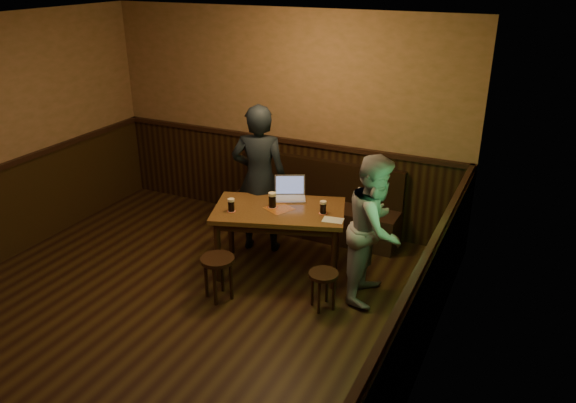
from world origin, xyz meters
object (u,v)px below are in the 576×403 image
(stool_right, at_px, (323,280))
(bench, at_px, (316,210))
(pint_mid, at_px, (272,200))
(laptop, at_px, (290,193))
(pub_table, at_px, (279,217))
(pint_right, at_px, (323,207))
(stool_left, at_px, (218,266))
(pint_left, at_px, (231,205))
(person_suit, at_px, (259,179))
(person_grey, at_px, (375,228))

(stool_right, bearing_deg, bench, 115.05)
(pint_mid, bearing_deg, laptop, 79.85)
(pub_table, xyz_separation_m, laptop, (-0.02, 0.33, 0.17))
(bench, relative_size, pint_right, 15.01)
(stool_left, bearing_deg, stool_right, 15.93)
(pub_table, xyz_separation_m, pint_left, (-0.44, -0.29, 0.18))
(person_suit, bearing_deg, pint_right, 144.76)
(laptop, bearing_deg, person_grey, -45.00)
(stool_left, xyz_separation_m, stool_right, (1.07, 0.30, -0.06))
(pint_right, bearing_deg, stool_right, -66.50)
(person_suit, height_order, person_grey, person_suit)
(pint_left, xyz_separation_m, pint_mid, (0.36, 0.29, 0.01))
(person_suit, relative_size, person_grey, 1.16)
(stool_left, bearing_deg, pint_left, 103.79)
(pub_table, height_order, pint_left, pint_left)
(pub_table, height_order, laptop, laptop)
(stool_left, bearing_deg, bench, 80.70)
(stool_right, height_order, pint_right, pint_right)
(pub_table, xyz_separation_m, person_grey, (1.13, -0.05, 0.12))
(person_suit, distance_m, person_grey, 1.65)
(bench, height_order, person_grey, person_grey)
(stool_left, height_order, pint_mid, pint_mid)
(stool_right, xyz_separation_m, laptop, (-0.78, 0.85, 0.51))
(pub_table, relative_size, person_suit, 0.90)
(pub_table, distance_m, pint_mid, 0.21)
(stool_left, relative_size, laptop, 1.10)
(bench, relative_size, person_suit, 1.21)
(stool_right, xyz_separation_m, person_suit, (-1.21, 0.91, 0.58))
(person_suit, bearing_deg, stool_right, 125.79)
(bench, distance_m, stool_left, 1.94)
(pint_mid, bearing_deg, person_grey, -2.45)
(stool_left, relative_size, person_suit, 0.27)
(pub_table, height_order, person_grey, person_grey)
(stool_left, distance_m, pint_left, 0.71)
(laptop, relative_size, person_grey, 0.28)
(laptop, height_order, person_suit, person_suit)
(pub_table, bearing_deg, person_grey, -21.23)
(bench, xyz_separation_m, pint_right, (0.49, -1.01, 0.54))
(laptop, xyz_separation_m, person_grey, (1.15, -0.39, -0.05))
(pint_right, bearing_deg, pub_table, -169.50)
(stool_right, relative_size, person_grey, 0.26)
(stool_left, distance_m, person_suit, 1.33)
(stool_right, distance_m, pint_right, 0.84)
(bench, height_order, stool_right, bench)
(pint_mid, distance_m, person_grey, 1.21)
(stool_left, height_order, pint_right, pint_right)
(bench, relative_size, pint_mid, 12.45)
(pint_left, relative_size, person_suit, 0.08)
(bench, xyz_separation_m, stool_left, (-0.31, -1.91, 0.08))
(pub_table, relative_size, person_grey, 1.04)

